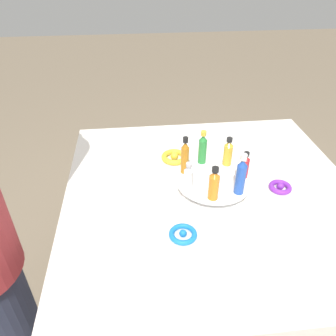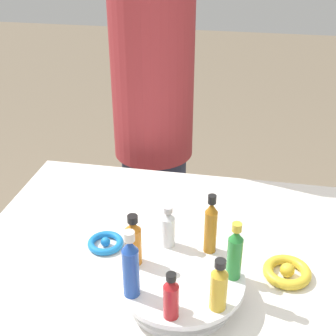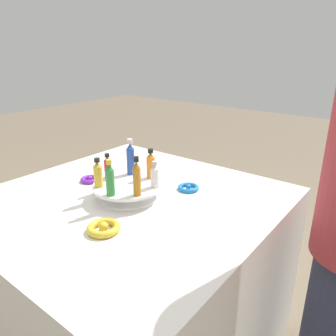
# 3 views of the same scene
# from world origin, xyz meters

# --- Properties ---
(party_table) EXTENTS (1.08, 1.08, 0.76)m
(party_table) POSITION_xyz_m (0.00, 0.00, 0.38)
(party_table) COLOR silver
(party_table) RESTS_ON ground_plane
(display_stand) EXTENTS (0.27, 0.27, 0.06)m
(display_stand) POSITION_xyz_m (0.00, 0.00, 0.79)
(display_stand) COLOR white
(display_stand) RESTS_ON party_table
(bottle_gold) EXTENTS (0.03, 0.03, 0.11)m
(bottle_gold) POSITION_xyz_m (0.07, 0.08, 0.87)
(bottle_gold) COLOR gold
(bottle_gold) RESTS_ON display_stand
(bottle_green) EXTENTS (0.03, 0.03, 0.13)m
(bottle_green) POSITION_xyz_m (-0.02, 0.11, 0.88)
(bottle_green) COLOR #288438
(bottle_green) RESTS_ON display_stand
(bottle_amber) EXTENTS (0.03, 0.03, 0.15)m
(bottle_amber) POSITION_xyz_m (-0.10, 0.05, 0.89)
(bottle_amber) COLOR #AD6B19
(bottle_amber) RESTS_ON display_stand
(bottle_clear) EXTENTS (0.03, 0.03, 0.10)m
(bottle_clear) POSITION_xyz_m (-0.10, -0.05, 0.87)
(bottle_clear) COLOR silver
(bottle_clear) RESTS_ON display_stand
(bottle_orange) EXTENTS (0.03, 0.03, 0.12)m
(bottle_orange) POSITION_xyz_m (-0.03, -0.11, 0.87)
(bottle_orange) COLOR orange
(bottle_orange) RESTS_ON display_stand
(bottle_blue) EXTENTS (0.03, 0.03, 0.15)m
(bottle_blue) POSITION_xyz_m (0.07, -0.09, 0.89)
(bottle_blue) COLOR #234CAD
(bottle_blue) RESTS_ON display_stand
(bottle_red) EXTENTS (0.03, 0.03, 0.10)m
(bottle_red) POSITION_xyz_m (0.11, -0.00, 0.87)
(bottle_red) COLOR #B21E23
(bottle_red) RESTS_ON display_stand
(ribbon_bow_purple) EXTENTS (0.08, 0.08, 0.03)m
(ribbon_bow_purple) POSITION_xyz_m (0.25, -0.02, 0.77)
(ribbon_bow_purple) COLOR purple
(ribbon_bow_purple) RESTS_ON party_table
(ribbon_bow_gold) EXTENTS (0.11, 0.11, 0.03)m
(ribbon_bow_gold) POSITION_xyz_m (-0.11, 0.23, 0.77)
(ribbon_bow_gold) COLOR gold
(ribbon_bow_gold) RESTS_ON party_table
(ribbon_bow_blue) EXTENTS (0.09, 0.09, 0.02)m
(ribbon_bow_blue) POSITION_xyz_m (-0.14, -0.21, 0.77)
(ribbon_bow_blue) COLOR blue
(ribbon_bow_blue) RESTS_ON party_table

